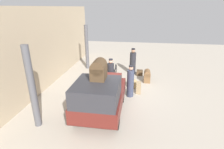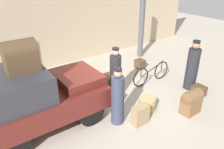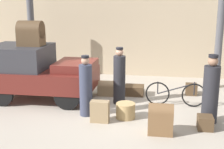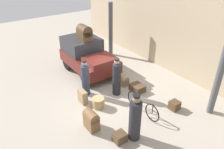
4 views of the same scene
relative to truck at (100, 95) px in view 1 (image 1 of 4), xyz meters
The scene contains 17 objects.
ground_plane 2.48m from the truck, ahead, with size 30.00×30.00×0.00m, color #A89E8E.
station_building_facade 4.56m from the truck, 58.89° to the left, with size 16.00×0.15×4.50m.
canopy_pillar_left 2.67m from the truck, 116.06° to the left, with size 0.26×0.26×3.27m.
canopy_pillar_right 6.44m from the truck, 21.27° to the left, with size 0.26×0.26×3.27m.
truck is the anchor object (origin of this frame).
bicycle 4.45m from the truck, ahead, with size 1.83×0.04×0.79m.
wicker_basket 3.35m from the truck, 22.25° to the right, with size 0.53×0.53×0.43m.
porter_with_bicycle 5.39m from the truck, 12.42° to the right, with size 0.42×0.42×1.83m.
conductor_in_dark_uniform 2.24m from the truck, 32.03° to the right, with size 0.36×0.36×1.72m.
porter_lifting_near_truck 2.68m from the truck, ahead, with size 0.37×0.37×1.78m.
trunk_barrel_dark 2.40m from the truck, 18.42° to the left, with size 0.64×0.36×0.51m.
trunk_umber_medium 4.55m from the truck, 28.21° to the right, with size 0.60×0.39×0.78m.
suitcase_black_upright 5.42m from the truck, 18.15° to the right, with size 0.38×0.43×0.35m.
suitcase_small_leather 3.30m from the truck, 16.58° to the left, with size 0.64×0.53×0.33m.
trunk_wicker_pale 5.22m from the truck, 14.18° to the left, with size 0.37×0.39×0.38m.
trunk_large_brown 2.95m from the truck, 34.39° to the right, with size 0.49×0.25×0.58m.
trunk_on_truck_roof 1.20m from the truck, behind, with size 0.76×0.56×0.79m.
Camera 1 is at (-8.73, -1.18, 4.45)m, focal length 28.00 mm.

